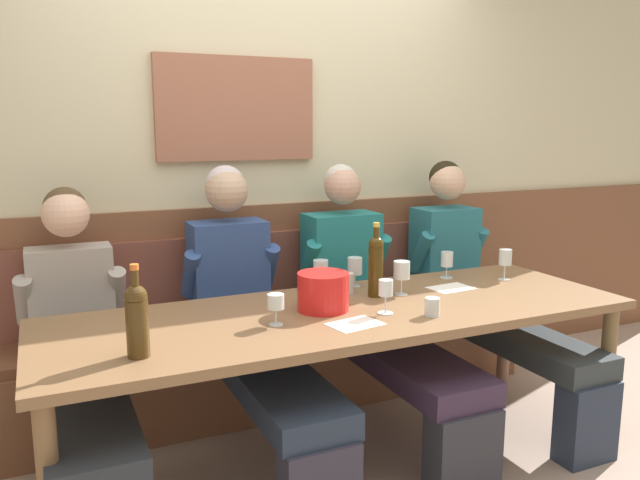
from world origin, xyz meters
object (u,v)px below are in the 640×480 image
(wine_glass_center_rear, at_px, (447,261))
(water_tumbler_left, at_px, (348,283))
(person_center_left_seat, at_px, (371,301))
(wine_glass_right_end, at_px, (321,268))
(wine_bottle_amber_mid, at_px, (137,318))
(wine_glass_mid_right, at_px, (386,290))
(wine_bottle_clear_water, at_px, (376,264))
(water_tumbler_center, at_px, (432,307))
(ice_bucket, at_px, (323,292))
(dining_table, at_px, (344,325))
(wine_glass_by_bottle, at_px, (505,259))
(person_left_seat, at_px, (479,284))
(wall_bench, at_px, (285,354))
(wine_glass_center_front, at_px, (402,272))
(person_right_seat, at_px, (79,349))
(wine_glass_mid_left, at_px, (355,267))
(person_center_right_seat, at_px, (250,314))
(wine_glass_near_bucket, at_px, (276,303))

(wine_glass_center_rear, bearing_deg, water_tumbler_left, -174.32)
(wine_glass_center_rear, distance_m, water_tumbler_left, 0.62)
(person_center_left_seat, height_order, wine_glass_right_end, person_center_left_seat)
(wine_bottle_amber_mid, relative_size, wine_glass_mid_right, 2.22)
(wine_bottle_clear_water, bearing_deg, water_tumbler_center, -80.13)
(ice_bucket, height_order, wine_bottle_clear_water, wine_bottle_clear_water)
(dining_table, height_order, wine_glass_by_bottle, wine_glass_by_bottle)
(person_left_seat, xyz_separation_m, wine_glass_mid_right, (-0.90, -0.50, 0.18))
(wine_glass_by_bottle, bearing_deg, ice_bucket, -174.61)
(wall_bench, height_order, person_center_left_seat, person_center_left_seat)
(water_tumbler_center, bearing_deg, wine_glass_center_front, 79.96)
(wine_glass_right_end, height_order, wine_glass_mid_right, wine_glass_right_end)
(person_left_seat, relative_size, wine_glass_center_rear, 9.46)
(wall_bench, height_order, person_right_seat, person_right_seat)
(dining_table, xyz_separation_m, person_center_left_seat, (0.34, 0.36, -0.03))
(person_center_left_seat, bearing_deg, water_tumbler_left, -147.34)
(person_center_left_seat, relative_size, wine_bottle_amber_mid, 4.02)
(wine_bottle_amber_mid, bearing_deg, wine_glass_right_end, 30.18)
(person_center_left_seat, bearing_deg, person_right_seat, -178.54)
(person_center_left_seat, bearing_deg, wine_glass_mid_left, -167.35)
(dining_table, bearing_deg, water_tumbler_center, -39.15)
(person_center_right_seat, distance_m, wine_bottle_clear_water, 0.64)
(person_center_right_seat, distance_m, wine_glass_center_front, 0.74)
(wine_glass_near_bucket, relative_size, wine_glass_by_bottle, 0.79)
(dining_table, distance_m, wine_glass_center_rear, 0.82)
(person_center_left_seat, xyz_separation_m, water_tumbler_left, (-0.20, -0.13, 0.15))
(person_center_right_seat, height_order, wine_glass_mid_left, person_center_right_seat)
(wine_glass_near_bucket, bearing_deg, wine_glass_mid_left, 36.06)
(person_center_right_seat, bearing_deg, wine_glass_near_bucket, -94.36)
(wine_glass_mid_right, bearing_deg, person_center_right_seat, 132.01)
(dining_table, height_order, wine_glass_center_rear, wine_glass_center_rear)
(wine_glass_center_rear, bearing_deg, wine_glass_by_bottle, -32.53)
(ice_bucket, distance_m, water_tumbler_center, 0.47)
(wine_glass_right_end, bearing_deg, water_tumbler_center, -66.21)
(dining_table, xyz_separation_m, wine_glass_by_bottle, (1.00, 0.13, 0.18))
(wine_glass_mid_left, distance_m, wine_glass_center_front, 0.26)
(person_center_left_seat, distance_m, water_tumbler_center, 0.62)
(ice_bucket, bearing_deg, wine_glass_right_end, 67.31)
(wall_bench, height_order, wine_glass_center_rear, wall_bench)
(person_center_right_seat, relative_size, person_center_left_seat, 1.01)
(dining_table, xyz_separation_m, water_tumbler_left, (0.13, 0.23, 0.12))
(ice_bucket, relative_size, wine_glass_center_rear, 1.60)
(wine_glass_center_rear, distance_m, wine_glass_center_front, 0.44)
(ice_bucket, relative_size, wine_glass_by_bottle, 1.39)
(ice_bucket, relative_size, wine_glass_center_front, 1.38)
(dining_table, height_order, wine_glass_near_bucket, wine_glass_near_bucket)
(dining_table, xyz_separation_m, water_tumbler_center, (0.29, -0.24, 0.11))
(wine_glass_by_bottle, height_order, wine_glass_mid_left, wine_glass_by_bottle)
(person_center_left_seat, distance_m, wine_glass_by_bottle, 0.73)
(wine_glass_near_bucket, xyz_separation_m, wine_glass_mid_left, (0.58, 0.42, 0.01))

